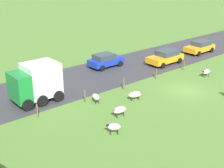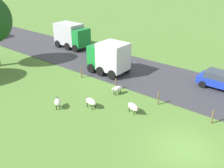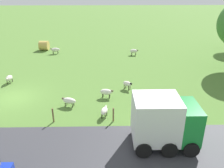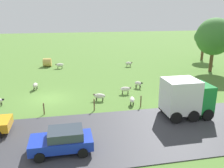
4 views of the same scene
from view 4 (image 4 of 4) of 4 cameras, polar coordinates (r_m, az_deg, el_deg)
ground_plane at (r=25.50m, az=-14.92°, el=-3.45°), size 160.00×160.00×0.00m
road_strip at (r=17.63m, az=-16.48°, el=-13.16°), size 8.00×80.00×0.06m
sheep_0 at (r=23.98m, az=-3.04°, el=-2.90°), size 0.86×1.32×0.77m
sheep_2 at (r=28.04m, az=6.38°, el=0.11°), size 0.94×1.01×0.80m
sheep_3 at (r=25.92m, az=3.26°, el=-1.23°), size 0.67×1.24×0.82m
sheep_4 at (r=22.99m, az=4.87°, el=-3.81°), size 1.14×0.70×0.76m
sheep_5 at (r=38.80m, az=4.06°, el=4.98°), size 0.70×1.18×0.83m
sheep_6 at (r=28.66m, az=-18.02°, el=-0.30°), size 1.12×0.60×0.81m
sheep_7 at (r=38.36m, az=-12.49°, el=4.49°), size 0.67×1.32×0.86m
hay_bale_0 at (r=40.30m, az=-15.32°, el=5.05°), size 1.47×1.39×1.37m
tree_0 at (r=46.69m, az=21.31°, el=10.48°), size 3.45×3.45×5.74m
tree_1 at (r=37.78m, az=23.42°, el=10.41°), size 5.16×5.16×7.87m
fence_post_1 at (r=21.66m, az=-16.10°, el=-5.76°), size 0.12×0.12×1.07m
fence_post_2 at (r=21.67m, az=-4.31°, el=-4.99°), size 0.12×0.12×1.14m
fence_post_3 at (r=22.58m, az=6.97°, el=-4.17°), size 0.12×0.12×1.12m
fence_post_4 at (r=24.26m, az=17.01°, el=-3.21°), size 0.12×0.12×1.18m
truck_1 at (r=20.97m, az=17.35°, el=-2.95°), size 2.73×3.97×3.28m
car_3 at (r=15.80m, az=-11.84°, el=-13.10°), size 2.11×3.95×1.53m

